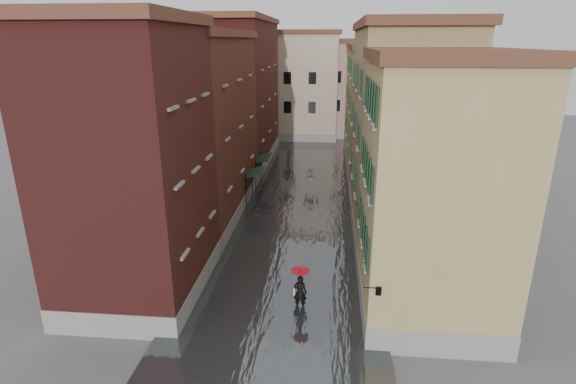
% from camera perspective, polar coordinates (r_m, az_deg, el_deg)
% --- Properties ---
extents(ground, '(120.00, 120.00, 0.00)m').
position_cam_1_polar(ground, '(25.08, -0.50, -10.71)').
color(ground, '#5F5F62').
rests_on(ground, ground).
extents(floodwater, '(10.00, 60.00, 0.20)m').
position_cam_1_polar(floodwater, '(36.88, 1.56, -0.63)').
color(floodwater, '#414648').
rests_on(floodwater, ground).
extents(building_left_near, '(6.00, 8.00, 13.00)m').
position_cam_1_polar(building_left_near, '(22.55, -19.10, 2.71)').
color(building_left_near, maroon).
rests_on(building_left_near, ground).
extents(building_left_mid, '(6.00, 14.00, 12.50)m').
position_cam_1_polar(building_left_mid, '(32.66, -11.29, 7.66)').
color(building_left_mid, brown).
rests_on(building_left_mid, ground).
extents(building_left_far, '(6.00, 16.00, 14.00)m').
position_cam_1_polar(building_left_far, '(46.95, -6.17, 12.13)').
color(building_left_far, maroon).
rests_on(building_left_far, ground).
extents(building_right_near, '(6.00, 8.00, 11.50)m').
position_cam_1_polar(building_right_near, '(21.32, 17.94, -0.18)').
color(building_right_near, tan).
rests_on(building_right_near, ground).
extents(building_right_mid, '(6.00, 14.00, 13.00)m').
position_cam_1_polar(building_right_mid, '(31.63, 14.03, 7.57)').
color(building_right_mid, '#947C5A').
rests_on(building_right_mid, ground).
extents(building_right_far, '(6.00, 16.00, 11.50)m').
position_cam_1_polar(building_right_far, '(46.43, 11.37, 10.24)').
color(building_right_far, tan).
rests_on(building_right_far, ground).
extents(building_end_cream, '(12.00, 9.00, 13.00)m').
position_cam_1_polar(building_end_cream, '(60.23, 0.35, 13.20)').
color(building_end_cream, '#C1B599').
rests_on(building_end_cream, ground).
extents(building_end_pink, '(10.00, 9.00, 12.00)m').
position_cam_1_polar(building_end_pink, '(62.16, 9.02, 12.68)').
color(building_end_pink, tan).
rests_on(building_end_pink, ground).
extents(awning_near, '(1.09, 2.89, 2.80)m').
position_cam_1_polar(awning_near, '(35.14, -4.26, 2.39)').
color(awning_near, '#152F20').
rests_on(awning_near, ground).
extents(awning_far, '(1.09, 2.98, 2.80)m').
position_cam_1_polar(awning_far, '(39.47, -3.17, 4.25)').
color(awning_far, '#152F20').
rests_on(awning_far, ground).
extents(wall_lantern, '(0.71, 0.22, 0.35)m').
position_cam_1_polar(wall_lantern, '(18.40, 11.34, -12.13)').
color(wall_lantern, black).
rests_on(wall_lantern, ground).
extents(window_planters, '(0.59, 8.09, 0.84)m').
position_cam_1_polar(window_planters, '(22.93, 9.64, -4.17)').
color(window_planters, '#933730').
rests_on(window_planters, ground).
extents(pedestrian_main, '(0.93, 0.93, 2.06)m').
position_cam_1_polar(pedestrian_main, '(21.80, 1.55, -11.89)').
color(pedestrian_main, black).
rests_on(pedestrian_main, ground).
extents(pedestrian_far, '(0.85, 0.76, 1.43)m').
position_cam_1_polar(pedestrian_far, '(47.23, 0.11, 4.52)').
color(pedestrian_far, black).
rests_on(pedestrian_far, ground).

